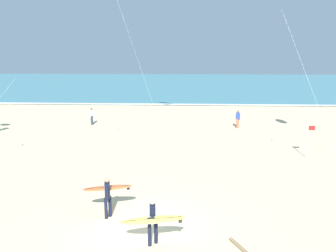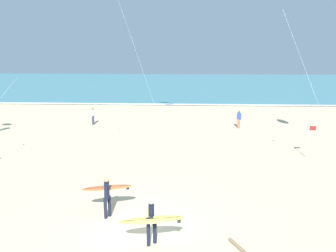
{
  "view_description": "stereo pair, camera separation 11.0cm",
  "coord_description": "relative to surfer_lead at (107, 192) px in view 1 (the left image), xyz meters",
  "views": [
    {
      "loc": [
        1.46,
        -11.17,
        6.49
      ],
      "look_at": [
        0.73,
        4.53,
        2.97
      ],
      "focal_mm": 35.15,
      "sensor_mm": 36.0,
      "label": 1
    },
    {
      "loc": [
        1.57,
        -11.16,
        6.49
      ],
      "look_at": [
        0.73,
        4.53,
        2.97
      ],
      "focal_mm": 35.15,
      "sensor_mm": 36.0,
      "label": 2
    }
  ],
  "objects": [
    {
      "name": "ground_plane",
      "position": [
        1.54,
        -0.99,
        -1.04
      ],
      "size": [
        160.0,
        160.0,
        0.0
      ],
      "primitive_type": "plane",
      "color": "beige"
    },
    {
      "name": "bystander_white_top",
      "position": [
        -5.36,
        17.01,
        -0.23
      ],
      "size": [
        0.26,
        0.48,
        1.59
      ],
      "color": "#2D334C",
      "rests_on": "ground"
    },
    {
      "name": "shoreline_foam",
      "position": [
        1.54,
        28.98,
        -0.96
      ],
      "size": [
        160.0,
        1.1,
        0.01
      ],
      "primitive_type": "cube",
      "color": "white",
      "rests_on": "ocean_water"
    },
    {
      "name": "lifeguard_flag",
      "position": [
        10.86,
        8.17,
        0.22
      ],
      "size": [
        0.45,
        0.05,
        2.1
      ],
      "color": "silver",
      "rests_on": "ground"
    },
    {
      "name": "bystander_blue_top",
      "position": [
        7.79,
        16.22,
        -0.23
      ],
      "size": [
        0.34,
        0.42,
        1.59
      ],
      "color": "#D8593F",
      "rests_on": "ground"
    },
    {
      "name": "ocean_water",
      "position": [
        1.54,
        58.68,
        -1.0
      ],
      "size": [
        160.0,
        60.0,
        0.08
      ],
      "primitive_type": "cube",
      "color": "teal",
      "rests_on": "ground"
    },
    {
      "name": "surfer_trailing",
      "position": [
        2.02,
        -2.14,
        0.0
      ],
      "size": [
        2.21,
        0.99,
        1.71
      ],
      "color": "black",
      "rests_on": "ground"
    },
    {
      "name": "surfer_lead",
      "position": [
        0.0,
        0.0,
        0.0
      ],
      "size": [
        2.07,
        1.08,
        1.71
      ],
      "color": "black",
      "rests_on": "ground"
    },
    {
      "name": "driftwood_log",
      "position": [
        4.99,
        -2.13,
        -0.98
      ],
      "size": [
        0.63,
        1.1,
        0.12
      ],
      "primitive_type": "cylinder",
      "rotation": [
        0.0,
        1.57,
        2.04
      ],
      "color": "#846B4C",
      "rests_on": "ground"
    }
  ]
}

